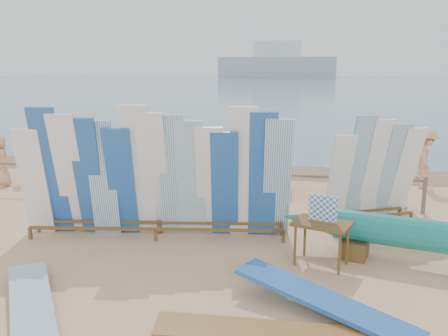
% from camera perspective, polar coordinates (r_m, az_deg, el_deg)
% --- Properties ---
extents(ground, '(160.00, 160.00, 0.00)m').
position_cam_1_polar(ground, '(9.74, -10.36, -8.62)').
color(ground, tan).
rests_on(ground, ground).
extents(ocean, '(320.00, 240.00, 0.02)m').
position_cam_1_polar(ocean, '(136.57, 9.61, 10.21)').
color(ocean, slate).
rests_on(ocean, ground).
extents(wet_sand_strip, '(40.00, 2.60, 0.01)m').
position_cam_1_polar(wet_sand_strip, '(16.40, -1.30, -0.06)').
color(wet_sand_strip, '#84624A').
rests_on(wet_sand_strip, ground).
extents(distant_ship, '(45.00, 8.00, 14.00)m').
position_cam_1_polar(distant_ship, '(189.13, 6.36, 12.30)').
color(distant_ship, '#999EA3').
rests_on(distant_ship, ocean).
extents(fence, '(12.08, 0.08, 0.90)m').
position_cam_1_polar(fence, '(12.29, -5.45, -1.12)').
color(fence, '#6C5E52').
rests_on(fence, ground).
extents(main_surfboard_rack, '(5.47, 1.51, 2.73)m').
position_cam_1_polar(main_surfboard_rack, '(9.53, -8.18, -1.32)').
color(main_surfboard_rack, brown).
rests_on(main_surfboard_rack, ground).
extents(side_surfboard_rack, '(2.17, 1.49, 2.45)m').
position_cam_1_polar(side_surfboard_rack, '(10.86, 17.58, -0.78)').
color(side_surfboard_rack, brown).
rests_on(side_surfboard_rack, ground).
extents(vendor_table, '(1.11, 0.94, 1.26)m').
position_cam_1_polar(vendor_table, '(8.50, 11.64, -8.74)').
color(vendor_table, brown).
rests_on(vendor_table, ground).
extents(flat_board_a, '(2.01, 2.53, 0.22)m').
position_cam_1_polar(flat_board_a, '(7.46, -22.08, -15.97)').
color(flat_board_a, '#7EACCA').
rests_on(flat_board_a, ground).
extents(flat_board_d, '(2.66, 1.67, 0.42)m').
position_cam_1_polar(flat_board_d, '(7.08, 11.95, -16.87)').
color(flat_board_d, '#2257AC').
rests_on(flat_board_d, ground).
extents(beach_chair_left, '(0.67, 0.68, 0.83)m').
position_cam_1_polar(beach_chair_left, '(13.05, -6.36, -2.13)').
color(beach_chair_left, red).
rests_on(beach_chair_left, ground).
extents(beach_chair_right, '(0.73, 0.73, 0.81)m').
position_cam_1_polar(beach_chair_right, '(13.31, 1.48, -1.81)').
color(beach_chair_right, red).
rests_on(beach_chair_right, ground).
extents(stroller, '(0.56, 0.77, 1.02)m').
position_cam_1_polar(stroller, '(12.76, 6.26, -1.69)').
color(stroller, red).
rests_on(stroller, ground).
extents(beachgoer_6, '(0.88, 0.86, 1.70)m').
position_cam_1_polar(beachgoer_6, '(13.62, 6.63, 1.06)').
color(beachgoer_6, tan).
rests_on(beachgoer_6, ground).
extents(beachgoer_8, '(0.49, 0.87, 1.72)m').
position_cam_1_polar(beachgoer_8, '(12.55, 20.95, -0.52)').
color(beachgoer_8, beige).
rests_on(beachgoer_8, ground).
extents(beachgoer_10, '(0.64, 0.97, 1.53)m').
position_cam_1_polar(beachgoer_10, '(12.59, 17.65, -0.69)').
color(beachgoer_10, '#8C6042').
rests_on(beachgoer_10, ground).
extents(beachgoer_7, '(0.64, 0.51, 1.54)m').
position_cam_1_polar(beachgoer_7, '(14.44, 14.84, 1.03)').
color(beachgoer_7, '#8C6042').
rests_on(beachgoer_7, ground).
extents(beachgoer_extra_1, '(1.04, 0.75, 1.63)m').
position_cam_1_polar(beachgoer_extra_1, '(17.49, -20.28, 2.68)').
color(beachgoer_extra_1, '#8C6042').
rests_on(beachgoer_extra_1, ground).
extents(beachgoer_1, '(0.68, 0.75, 1.81)m').
position_cam_1_polar(beachgoer_1, '(15.87, -21.89, 2.01)').
color(beachgoer_1, '#8C6042').
rests_on(beachgoer_1, ground).
extents(beachgoer_9, '(0.61, 1.16, 1.71)m').
position_cam_1_polar(beachgoer_9, '(14.72, 23.12, 1.01)').
color(beachgoer_9, tan).
rests_on(beachgoer_9, ground).
extents(beachgoer_0, '(0.82, 0.71, 1.53)m').
position_cam_1_polar(beachgoer_0, '(15.28, -25.28, 0.84)').
color(beachgoer_0, tan).
rests_on(beachgoer_0, ground).
extents(beachgoer_5, '(1.34, 1.40, 1.58)m').
position_cam_1_polar(beachgoer_5, '(14.46, 2.61, 1.51)').
color(beachgoer_5, beige).
rests_on(beachgoer_5, ground).
extents(beachgoer_2, '(0.95, 0.72, 1.76)m').
position_cam_1_polar(beachgoer_2, '(13.70, -12.94, 1.02)').
color(beachgoer_2, beige).
rests_on(beachgoer_2, ground).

